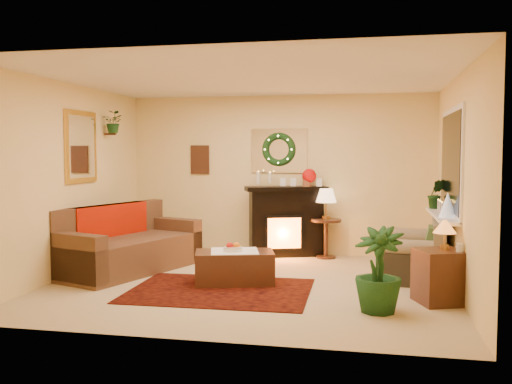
% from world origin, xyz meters
% --- Properties ---
extents(floor, '(5.00, 5.00, 0.00)m').
position_xyz_m(floor, '(0.00, 0.00, 0.00)').
color(floor, beige).
rests_on(floor, ground).
extents(ceiling, '(5.00, 5.00, 0.00)m').
position_xyz_m(ceiling, '(0.00, 0.00, 2.60)').
color(ceiling, white).
rests_on(ceiling, ground).
extents(wall_back, '(5.00, 5.00, 0.00)m').
position_xyz_m(wall_back, '(0.00, 2.25, 1.30)').
color(wall_back, '#EFD88C').
rests_on(wall_back, ground).
extents(wall_front, '(5.00, 5.00, 0.00)m').
position_xyz_m(wall_front, '(0.00, -2.25, 1.30)').
color(wall_front, '#EFD88C').
rests_on(wall_front, ground).
extents(wall_left, '(4.50, 4.50, 0.00)m').
position_xyz_m(wall_left, '(-2.50, 0.00, 1.30)').
color(wall_left, '#EFD88C').
rests_on(wall_left, ground).
extents(wall_right, '(4.50, 4.50, 0.00)m').
position_xyz_m(wall_right, '(2.50, 0.00, 1.30)').
color(wall_right, '#EFD88C').
rests_on(wall_right, ground).
extents(area_rug, '(2.20, 1.67, 0.01)m').
position_xyz_m(area_rug, '(-0.28, -0.45, 0.01)').
color(area_rug, maroon).
rests_on(area_rug, floor).
extents(sofa, '(1.61, 2.35, 0.93)m').
position_xyz_m(sofa, '(-1.83, 0.40, 0.43)').
color(sofa, brown).
rests_on(sofa, floor).
extents(red_throw, '(0.83, 1.35, 0.02)m').
position_xyz_m(red_throw, '(-1.92, 0.52, 0.46)').
color(red_throw, red).
rests_on(red_throw, sofa).
extents(fireplace, '(1.21, 0.74, 1.06)m').
position_xyz_m(fireplace, '(0.15, 2.04, 0.55)').
color(fireplace, black).
rests_on(fireplace, floor).
extents(poinsettia, '(0.23, 0.23, 0.23)m').
position_xyz_m(poinsettia, '(0.52, 2.02, 1.30)').
color(poinsettia, red).
rests_on(poinsettia, fireplace).
extents(mantel_candle_a, '(0.06, 0.06, 0.19)m').
position_xyz_m(mantel_candle_a, '(-0.30, 2.00, 1.26)').
color(mantel_candle_a, white).
rests_on(mantel_candle_a, fireplace).
extents(mantel_candle_b, '(0.06, 0.06, 0.17)m').
position_xyz_m(mantel_candle_b, '(-0.12, 2.04, 1.26)').
color(mantel_candle_b, silver).
rests_on(mantel_candle_b, fireplace).
extents(mantel_mirror, '(0.92, 0.02, 0.72)m').
position_xyz_m(mantel_mirror, '(0.00, 2.23, 1.70)').
color(mantel_mirror, white).
rests_on(mantel_mirror, wall_back).
extents(wreath, '(0.55, 0.11, 0.55)m').
position_xyz_m(wreath, '(0.00, 2.19, 1.72)').
color(wreath, '#194719').
rests_on(wreath, wall_back).
extents(wall_art, '(0.32, 0.03, 0.48)m').
position_xyz_m(wall_art, '(-1.35, 2.23, 1.55)').
color(wall_art, '#381E11').
rests_on(wall_art, wall_back).
extents(gold_mirror, '(0.03, 0.84, 1.00)m').
position_xyz_m(gold_mirror, '(-2.48, 0.30, 1.75)').
color(gold_mirror, gold).
rests_on(gold_mirror, wall_left).
extents(hanging_plant, '(0.33, 0.28, 0.36)m').
position_xyz_m(hanging_plant, '(-2.34, 1.05, 1.97)').
color(hanging_plant, '#194719').
rests_on(hanging_plant, wall_left).
extents(loveseat, '(0.89, 1.41, 0.79)m').
position_xyz_m(loveseat, '(2.06, 0.85, 0.42)').
color(loveseat, tan).
rests_on(loveseat, floor).
extents(window_frame, '(0.03, 1.86, 1.36)m').
position_xyz_m(window_frame, '(2.48, 0.55, 1.55)').
color(window_frame, white).
rests_on(window_frame, wall_right).
extents(window_glass, '(0.02, 1.70, 1.22)m').
position_xyz_m(window_glass, '(2.47, 0.55, 1.55)').
color(window_glass, black).
rests_on(window_glass, wall_right).
extents(window_sill, '(0.22, 1.86, 0.04)m').
position_xyz_m(window_sill, '(2.38, 0.55, 0.87)').
color(window_sill, white).
rests_on(window_sill, wall_right).
extents(mini_tree, '(0.21, 0.21, 0.31)m').
position_xyz_m(mini_tree, '(2.40, 0.13, 1.04)').
color(mini_tree, silver).
rests_on(mini_tree, window_sill).
extents(sill_plant, '(0.29, 0.23, 0.53)m').
position_xyz_m(sill_plant, '(2.37, 1.23, 1.08)').
color(sill_plant, '#133517').
rests_on(sill_plant, window_sill).
extents(side_table_round, '(0.57, 0.57, 0.62)m').
position_xyz_m(side_table_round, '(0.80, 1.98, 0.32)').
color(side_table_round, '#4C1E10').
rests_on(side_table_round, floor).
extents(lamp_cream, '(0.32, 0.32, 0.50)m').
position_xyz_m(lamp_cream, '(0.80, 1.99, 0.88)').
color(lamp_cream, '#F3C48C').
rests_on(lamp_cream, side_table_round).
extents(end_table_square, '(0.62, 0.62, 0.60)m').
position_xyz_m(end_table_square, '(2.26, -0.49, 0.27)').
color(end_table_square, black).
rests_on(end_table_square, floor).
extents(lamp_tiffany, '(0.25, 0.25, 0.37)m').
position_xyz_m(lamp_tiffany, '(2.30, -0.47, 0.74)').
color(lamp_tiffany, orange).
rests_on(lamp_tiffany, end_table_square).
extents(coffee_table, '(1.10, 0.79, 0.41)m').
position_xyz_m(coffee_table, '(-0.20, -0.04, 0.21)').
color(coffee_table, '#4F2B13').
rests_on(coffee_table, floor).
extents(fruit_bowl, '(0.24, 0.24, 0.05)m').
position_xyz_m(fruit_bowl, '(-0.22, -0.06, 0.45)').
color(fruit_bowl, silver).
rests_on(fruit_bowl, coffee_table).
extents(floor_palm, '(1.90, 1.90, 2.70)m').
position_xyz_m(floor_palm, '(1.58, -1.00, 0.45)').
color(floor_palm, black).
rests_on(floor_palm, floor).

